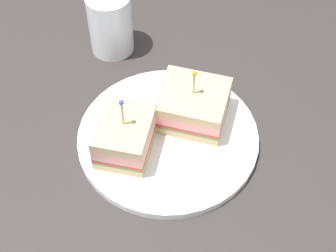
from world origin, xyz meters
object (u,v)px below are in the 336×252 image
object	(u,v)px
plate	(168,137)
sandwich_half_front	(193,105)
sandwich_half_back	(125,136)
drink_glass	(111,26)

from	to	relation	value
plate	sandwich_half_front	distance (cm)	5.80
sandwich_half_back	drink_glass	xyz separation A→B (cm)	(-8.40, -20.45, 0.75)
sandwich_half_front	drink_glass	distance (cm)	20.57
sandwich_half_back	drink_glass	distance (cm)	22.12
plate	sandwich_half_front	xyz separation A→B (cm)	(-4.74, -1.06, 3.17)
sandwich_half_front	sandwich_half_back	size ratio (longest dim) A/B	1.16
plate	sandwich_half_back	distance (cm)	7.10
sandwich_half_front	sandwich_half_back	distance (cm)	10.95
plate	sandwich_half_front	bearing A→B (deg)	-167.42
sandwich_half_back	drink_glass	size ratio (longest dim) A/B	1.07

